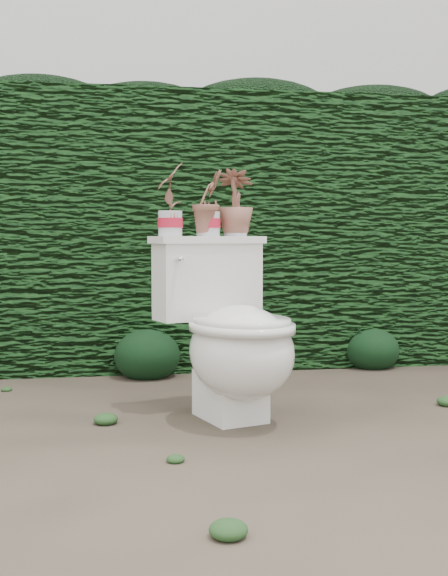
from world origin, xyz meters
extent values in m
plane|color=brown|center=(0.00, 0.00, 0.00)|extent=(60.00, 60.00, 0.00)
cube|color=#194416|center=(0.00, 1.60, 0.80)|extent=(8.00, 1.00, 1.60)
cube|color=silver|center=(0.60, 6.00, 2.00)|extent=(8.00, 3.50, 4.00)
cube|color=silver|center=(0.19, 0.06, 0.10)|extent=(0.30, 0.35, 0.20)
ellipsoid|color=silver|center=(0.22, -0.04, 0.30)|extent=(0.54, 0.61, 0.39)
cube|color=silver|center=(0.13, 0.27, 0.57)|extent=(0.50, 0.30, 0.34)
cube|color=silver|center=(0.13, 0.27, 0.76)|extent=(0.53, 0.33, 0.03)
cylinder|color=silver|center=(-0.02, 0.12, 0.68)|extent=(0.03, 0.06, 0.02)
sphere|color=silver|center=(-0.01, 0.10, 0.68)|extent=(0.03, 0.03, 0.03)
imported|color=#356E22|center=(-0.05, 0.22, 0.93)|extent=(0.12, 0.17, 0.30)
imported|color=#356E22|center=(0.13, 0.27, 0.92)|extent=(0.20, 0.20, 0.28)
imported|color=#356E22|center=(0.26, 0.31, 0.92)|extent=(0.20, 0.20, 0.29)
ellipsoid|color=black|center=(-0.10, 1.06, 0.15)|extent=(0.37, 0.37, 0.29)
ellipsoid|color=black|center=(1.24, 1.13, 0.13)|extent=(0.33, 0.33, 0.26)
camera|label=1|loc=(-0.34, -2.92, 0.77)|focal=45.00mm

